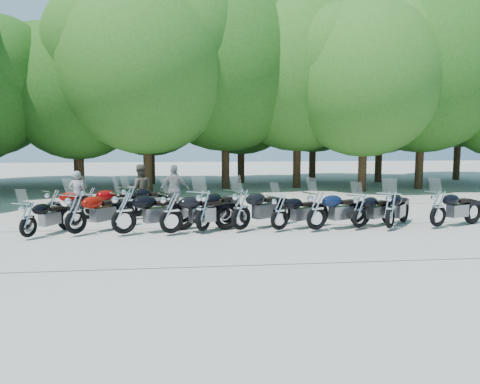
{
  "coord_description": "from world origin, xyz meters",
  "views": [
    {
      "loc": [
        -1.66,
        -12.79,
        2.71
      ],
      "look_at": [
        0.0,
        1.5,
        1.1
      ],
      "focal_mm": 35.0,
      "sensor_mm": 36.0,
      "label": 1
    }
  ],
  "objects": [
    {
      "name": "tree_12",
      "position": [
        1.8,
        16.47,
        5.72
      ],
      "size": [
        7.88,
        7.88,
        9.67
      ],
      "color": "#3A2614",
      "rests_on": "ground"
    },
    {
      "name": "tree_4",
      "position": [
        0.54,
        13.09,
        6.64
      ],
      "size": [
        9.13,
        9.13,
        11.2
      ],
      "color": "#3A2614",
      "rests_on": "ground"
    },
    {
      "name": "rider_2",
      "position": [
        -2.07,
        4.21,
        0.91
      ],
      "size": [
        1.11,
        0.55,
        1.82
      ],
      "primitive_type": "imported",
      "rotation": [
        0.0,
        0.0,
        3.04
      ],
      "color": "gray",
      "rests_on": "ground"
    },
    {
      "name": "motorcycle_9",
      "position": [
        4.39,
        0.39,
        0.67
      ],
      "size": [
        2.04,
        2.28,
        1.33
      ],
      "primitive_type": null,
      "rotation": [
        0.0,
        0.0,
        2.46
      ],
      "color": "black",
      "rests_on": "ground"
    },
    {
      "name": "motorcycle_1",
      "position": [
        -4.75,
        0.63,
        0.69
      ],
      "size": [
        2.16,
        2.33,
        1.38
      ],
      "primitive_type": null,
      "rotation": [
        0.0,
        0.0,
        2.43
      ],
      "color": "#7B0C04",
      "rests_on": "ground"
    },
    {
      "name": "motorcycle_10",
      "position": [
        5.97,
        0.51,
        0.66
      ],
      "size": [
        2.43,
        1.55,
        1.32
      ],
      "primitive_type": null,
      "rotation": [
        0.0,
        0.0,
        1.96
      ],
      "color": "black",
      "rests_on": "ground"
    },
    {
      "name": "motorcycle_2",
      "position": [
        -3.41,
        0.47,
        0.71
      ],
      "size": [
        2.61,
        1.76,
        1.43
      ],
      "primitive_type": null,
      "rotation": [
        0.0,
        0.0,
        2.0
      ],
      "color": "black",
      "rests_on": "ground"
    },
    {
      "name": "motorcycle_6",
      "position": [
        1.06,
        0.56,
        0.62
      ],
      "size": [
        2.26,
        1.6,
        1.24
      ],
      "primitive_type": null,
      "rotation": [
        0.0,
        0.0,
        2.04
      ],
      "color": "black",
      "rests_on": "ground"
    },
    {
      "name": "motorcycle_11",
      "position": [
        -6.03,
        3.19,
        0.6
      ],
      "size": [
        2.09,
        1.81,
        1.21
      ],
      "primitive_type": null,
      "rotation": [
        0.0,
        0.0,
        2.22
      ],
      "color": "#990705",
      "rests_on": "ground"
    },
    {
      "name": "motorcycle_13",
      "position": [
        -3.57,
        3.18,
        0.65
      ],
      "size": [
        2.17,
        2.11,
        1.31
      ],
      "primitive_type": null,
      "rotation": [
        0.0,
        0.0,
        2.33
      ],
      "color": "black",
      "rests_on": "ground"
    },
    {
      "name": "tree_14",
      "position": [
        10.68,
        16.09,
        5.83
      ],
      "size": [
        8.02,
        8.02,
        9.84
      ],
      "color": "#3A2614",
      "rests_on": "ground"
    },
    {
      "name": "motorcycle_3",
      "position": [
        -2.08,
        0.39,
        0.7
      ],
      "size": [
        2.57,
        1.68,
        1.4
      ],
      "primitive_type": null,
      "rotation": [
        0.0,
        0.0,
        1.98
      ],
      "color": "black",
      "rests_on": "ground"
    },
    {
      "name": "motorcycle_12",
      "position": [
        -4.86,
        3.12,
        0.64
      ],
      "size": [
        2.33,
        1.72,
        1.29
      ],
      "primitive_type": null,
      "rotation": [
        0.0,
        0.0,
        2.08
      ],
      "color": "#800406",
      "rests_on": "ground"
    },
    {
      "name": "tree_5",
      "position": [
        4.61,
        13.2,
        6.57
      ],
      "size": [
        9.04,
        9.04,
        11.1
      ],
      "color": "#3A2614",
      "rests_on": "ground"
    },
    {
      "name": "tree_6",
      "position": [
        7.55,
        10.82,
        5.81
      ],
      "size": [
        8.0,
        8.0,
        9.82
      ],
      "color": "#3A2614",
      "rests_on": "ground"
    },
    {
      "name": "tree_2",
      "position": [
        -7.25,
        12.84,
        5.31
      ],
      "size": [
        7.31,
        7.31,
        8.97
      ],
      "color": "#3A2614",
      "rests_on": "ground"
    },
    {
      "name": "motorcycle_5",
      "position": [
        -0.07,
        0.65,
        0.72
      ],
      "size": [
        2.5,
        2.14,
        1.44
      ],
      "primitive_type": null,
      "rotation": [
        0.0,
        0.0,
        2.21
      ],
      "color": "black",
      "rests_on": "ground"
    },
    {
      "name": "tree_3",
      "position": [
        -3.57,
        11.24,
        6.32
      ],
      "size": [
        8.7,
        8.7,
        10.67
      ],
      "color": "#3A2614",
      "rests_on": "ground"
    },
    {
      "name": "rider_1",
      "position": [
        -3.32,
        4.36,
        0.91
      ],
      "size": [
        1.0,
        0.84,
        1.83
      ],
      "primitive_type": "imported",
      "rotation": [
        0.0,
        0.0,
        3.32
      ],
      "color": "brown",
      "rests_on": "ground"
    },
    {
      "name": "tree_11",
      "position": [
        -3.76,
        16.43,
        5.49
      ],
      "size": [
        7.56,
        7.56,
        9.28
      ],
      "color": "#3A2614",
      "rests_on": "ground"
    },
    {
      "name": "tree_13",
      "position": [
        6.69,
        17.47,
        6.04
      ],
      "size": [
        8.31,
        8.31,
        10.2
      ],
      "color": "#3A2614",
      "rests_on": "ground"
    },
    {
      "name": "tree_15",
      "position": [
        16.61,
        17.02,
        7.03
      ],
      "size": [
        9.67,
        9.67,
        11.86
      ],
      "color": "#3A2614",
      "rests_on": "ground"
    },
    {
      "name": "motorcycle_7",
      "position": [
        2.14,
        0.42,
        0.68
      ],
      "size": [
        2.51,
        1.6,
        1.36
      ],
      "primitive_type": null,
      "rotation": [
        0.0,
        0.0,
        1.96
      ],
      "color": "black",
      "rests_on": "ground"
    },
    {
      "name": "motorcycle_4",
      "position": [
        -1.18,
        0.62,
        0.71
      ],
      "size": [
        2.05,
        2.52,
        1.43
      ],
      "primitive_type": null,
      "rotation": [
        0.0,
        0.0,
        2.55
      ],
      "color": "black",
      "rests_on": "ground"
    },
    {
      "name": "rider_0",
      "position": [
        -5.45,
        4.02,
        0.82
      ],
      "size": [
        0.6,
        0.4,
        1.64
      ],
      "primitive_type": "imported",
      "rotation": [
        0.0,
        0.0,
        3.13
      ],
      "color": "gray",
      "rests_on": "ground"
    },
    {
      "name": "motorcycle_0",
      "position": [
        -5.95,
        0.34,
        0.59
      ],
      "size": [
        1.51,
        2.15,
        1.18
      ],
      "primitive_type": null,
      "rotation": [
        0.0,
        0.0,
        2.67
      ],
      "color": "black",
      "rests_on": "ground"
    },
    {
      "name": "motorcycle_8",
      "position": [
        3.51,
        0.59,
        0.62
      ],
      "size": [
        2.19,
        1.75,
        1.23
      ],
      "primitive_type": null,
      "rotation": [
        0.0,
        0.0,
        2.15
      ],
      "color": "black",
      "rests_on": "ground"
    },
    {
      "name": "tree_7",
      "position": [
        11.2,
        11.78,
        6.39
      ],
      "size": [
        8.79,
        8.79,
        10.79
      ],
      "color": "#3A2614",
      "rests_on": "ground"
    },
    {
      "name": "ground",
      "position": [
        0.0,
        0.0,
        0.0
      ],
      "size": [
        90.0,
        90.0,
        0.0
      ],
      "primitive_type": "plane",
      "color": "gray",
      "rests_on": "ground"
    },
    {
      "name": "tree_10",
      "position": [
        -8.29,
        16.97,
        5.66
      ],
      "size": [
        7.78,
        7.78,
        9.55
      ],
      "color": "#3A2614",
      "rests_on": "ground"
    }
  ]
}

